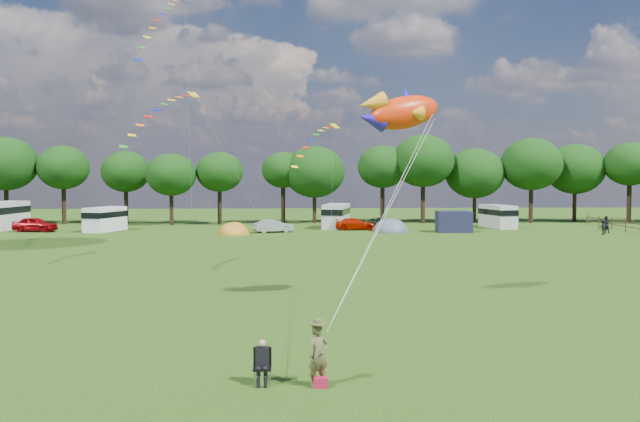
{
  "coord_description": "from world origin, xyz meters",
  "views": [
    {
      "loc": [
        -1.71,
        -26.72,
        5.88
      ],
      "look_at": [
        0.0,
        8.0,
        4.0
      ],
      "focal_mm": 40.0,
      "sensor_mm": 36.0,
      "label": 1
    }
  ],
  "objects_px": {
    "campervan_d": "(498,216)",
    "walker_a": "(606,225)",
    "walker_b": "(603,227)",
    "camp_chair": "(262,357)",
    "car_b": "(273,226)",
    "car_d": "(384,223)",
    "kite_flyer": "(318,355)",
    "car_c": "(355,224)",
    "tent_orange": "(234,234)",
    "car_a": "(35,224)",
    "campervan_b": "(105,218)",
    "campervan_a": "(5,214)",
    "fish_kite": "(398,112)",
    "tent_greyblue": "(390,232)",
    "campervan_c": "(336,215)"
  },
  "relations": [
    {
      "from": "car_a",
      "to": "car_c",
      "type": "relative_size",
      "value": 1.1
    },
    {
      "from": "car_a",
      "to": "walker_b",
      "type": "bearing_deg",
      "value": -85.53
    },
    {
      "from": "car_c",
      "to": "campervan_a",
      "type": "bearing_deg",
      "value": 84.71
    },
    {
      "from": "car_d",
      "to": "tent_orange",
      "type": "height_order",
      "value": "car_d"
    },
    {
      "from": "tent_orange",
      "to": "tent_greyblue",
      "type": "height_order",
      "value": "tent_greyblue"
    },
    {
      "from": "car_b",
      "to": "car_a",
      "type": "bearing_deg",
      "value": 65.93
    },
    {
      "from": "car_c",
      "to": "tent_greyblue",
      "type": "bearing_deg",
      "value": -128.23
    },
    {
      "from": "car_b",
      "to": "walker_b",
      "type": "xyz_separation_m",
      "value": [
        31.16,
        -4.09,
        0.1
      ]
    },
    {
      "from": "kite_flyer",
      "to": "tent_orange",
      "type": "bearing_deg",
      "value": 68.71
    },
    {
      "from": "kite_flyer",
      "to": "walker_a",
      "type": "xyz_separation_m",
      "value": [
        30.2,
        48.15,
        -0.03
      ]
    },
    {
      "from": "car_c",
      "to": "tent_orange",
      "type": "relative_size",
      "value": 1.21
    },
    {
      "from": "walker_a",
      "to": "tent_greyblue",
      "type": "bearing_deg",
      "value": -19.29
    },
    {
      "from": "car_c",
      "to": "car_d",
      "type": "relative_size",
      "value": 0.89
    },
    {
      "from": "tent_orange",
      "to": "walker_a",
      "type": "bearing_deg",
      "value": -0.04
    },
    {
      "from": "car_d",
      "to": "kite_flyer",
      "type": "distance_m",
      "value": 54.47
    },
    {
      "from": "campervan_b",
      "to": "walker_a",
      "type": "xyz_separation_m",
      "value": [
        49.11,
        -4.66,
        -0.47
      ]
    },
    {
      "from": "car_c",
      "to": "car_d",
      "type": "distance_m",
      "value": 3.09
    },
    {
      "from": "walker_b",
      "to": "fish_kite",
      "type": "bearing_deg",
      "value": 37.38
    },
    {
      "from": "campervan_a",
      "to": "kite_flyer",
      "type": "xyz_separation_m",
      "value": [
        29.84,
        -55.72,
        -0.68
      ]
    },
    {
      "from": "campervan_a",
      "to": "campervan_c",
      "type": "bearing_deg",
      "value": -81.32
    },
    {
      "from": "walker_a",
      "to": "car_d",
      "type": "bearing_deg",
      "value": -27.37
    },
    {
      "from": "car_a",
      "to": "fish_kite",
      "type": "distance_m",
      "value": 50.53
    },
    {
      "from": "walker_b",
      "to": "camp_chair",
      "type": "bearing_deg",
      "value": 40.0
    },
    {
      "from": "campervan_a",
      "to": "car_b",
      "type": "bearing_deg",
      "value": -91.61
    },
    {
      "from": "walker_a",
      "to": "car_c",
      "type": "bearing_deg",
      "value": -24.18
    },
    {
      "from": "car_a",
      "to": "walker_a",
      "type": "distance_m",
      "value": 56.01
    },
    {
      "from": "walker_a",
      "to": "car_b",
      "type": "bearing_deg",
      "value": -16.61
    },
    {
      "from": "car_a",
      "to": "fish_kite",
      "type": "relative_size",
      "value": 1.04
    },
    {
      "from": "campervan_d",
      "to": "walker_a",
      "type": "bearing_deg",
      "value": -141.38
    },
    {
      "from": "fish_kite",
      "to": "walker_a",
      "type": "bearing_deg",
      "value": 34.48
    },
    {
      "from": "tent_greyblue",
      "to": "kite_flyer",
      "type": "xyz_separation_m",
      "value": [
        -9.55,
        -50.58,
        0.84
      ]
    },
    {
      "from": "tent_orange",
      "to": "fish_kite",
      "type": "distance_m",
      "value": 38.18
    },
    {
      "from": "campervan_d",
      "to": "walker_a",
      "type": "distance_m",
      "value": 11.03
    },
    {
      "from": "car_d",
      "to": "kite_flyer",
      "type": "bearing_deg",
      "value": -170.17
    },
    {
      "from": "car_b",
      "to": "tent_orange",
      "type": "distance_m",
      "value": 4.38
    },
    {
      "from": "tent_greyblue",
      "to": "fish_kite",
      "type": "xyz_separation_m",
      "value": [
        -5.42,
        -38.28,
        8.54
      ]
    },
    {
      "from": "car_a",
      "to": "campervan_b",
      "type": "bearing_deg",
      "value": -75.42
    },
    {
      "from": "car_a",
      "to": "tent_orange",
      "type": "distance_m",
      "value": 20.36
    },
    {
      "from": "tent_greyblue",
      "to": "walker_b",
      "type": "bearing_deg",
      "value": -12.24
    },
    {
      "from": "car_d",
      "to": "fish_kite",
      "type": "xyz_separation_m",
      "value": [
        -5.17,
        -41.37,
        7.94
      ]
    },
    {
      "from": "car_d",
      "to": "campervan_b",
      "type": "distance_m",
      "value": 28.23
    },
    {
      "from": "campervan_a",
      "to": "campervan_b",
      "type": "relative_size",
      "value": 1.16
    },
    {
      "from": "campervan_b",
      "to": "fish_kite",
      "type": "distance_m",
      "value": 47.17
    },
    {
      "from": "car_c",
      "to": "camp_chair",
      "type": "bearing_deg",
      "value": 170.49
    },
    {
      "from": "car_a",
      "to": "campervan_c",
      "type": "bearing_deg",
      "value": -73.45
    },
    {
      "from": "car_d",
      "to": "car_b",
      "type": "bearing_deg",
      "value": 125.63
    },
    {
      "from": "fish_kite",
      "to": "walker_a",
      "type": "height_order",
      "value": "fish_kite"
    },
    {
      "from": "fish_kite",
      "to": "car_a",
      "type": "bearing_deg",
      "value": 107.12
    },
    {
      "from": "walker_b",
      "to": "car_c",
      "type": "bearing_deg",
      "value": -32.73
    },
    {
      "from": "campervan_a",
      "to": "campervan_b",
      "type": "xyz_separation_m",
      "value": [
        10.93,
        -2.9,
        -0.24
      ]
    }
  ]
}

